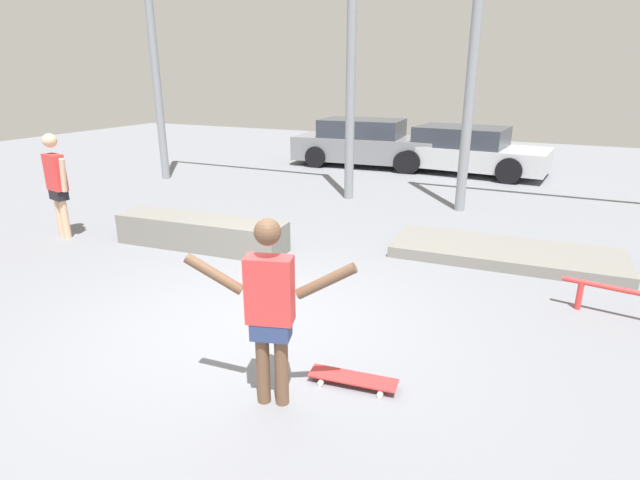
% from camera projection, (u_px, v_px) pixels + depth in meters
% --- Properties ---
extents(ground_plane, '(36.00, 36.00, 0.00)m').
position_uv_depth(ground_plane, '(250.00, 325.00, 5.60)').
color(ground_plane, slate).
extents(skateboarder, '(1.37, 0.47, 1.64)m').
position_uv_depth(skateboarder, '(270.00, 305.00, 4.01)').
color(skateboarder, brown).
rests_on(skateboarder, ground_plane).
extents(skateboard, '(0.82, 0.31, 0.08)m').
position_uv_depth(skateboard, '(353.00, 378.00, 4.52)').
color(skateboard, red).
rests_on(skateboard, ground_plane).
extents(grind_box, '(2.88, 0.88, 0.48)m').
position_uv_depth(grind_box, '(201.00, 233.00, 8.05)').
color(grind_box, slate).
rests_on(grind_box, ground_plane).
extents(manual_pad, '(3.40, 1.43, 0.17)m').
position_uv_depth(manual_pad, '(505.00, 253.00, 7.60)').
color(manual_pad, slate).
rests_on(manual_pad, ground_plane).
extents(canopy_support_left, '(5.47, 0.20, 6.42)m').
position_uv_depth(canopy_support_left, '(242.00, 18.00, 11.11)').
color(canopy_support_left, gray).
rests_on(canopy_support_left, ground_plane).
extents(parked_car_grey, '(4.43, 2.15, 1.38)m').
position_uv_depth(parked_car_grey, '(366.00, 143.00, 15.08)').
color(parked_car_grey, slate).
rests_on(parked_car_grey, ground_plane).
extents(parked_car_silver, '(4.46, 2.32, 1.28)m').
position_uv_depth(parked_car_silver, '(465.00, 151.00, 13.97)').
color(parked_car_silver, '#B7BABF').
rests_on(parked_car_silver, ground_plane).
extents(bystander, '(0.72, 0.28, 1.76)m').
position_uv_depth(bystander, '(56.00, 181.00, 8.31)').
color(bystander, '#DBAD89').
rests_on(bystander, ground_plane).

